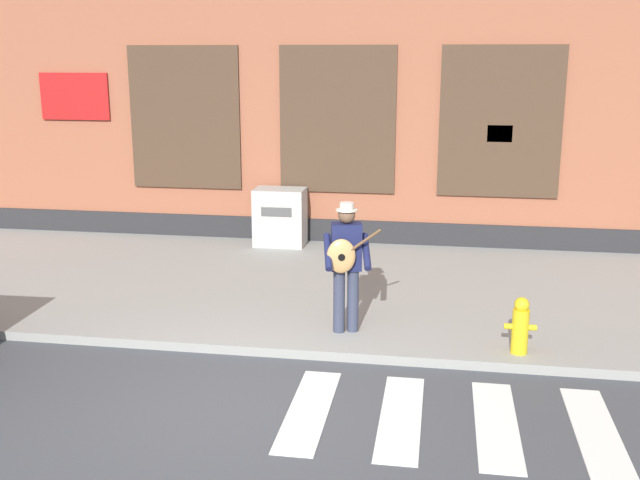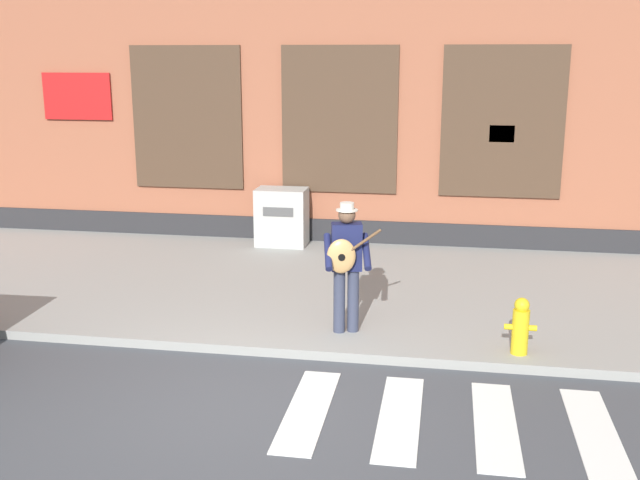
{
  "view_description": "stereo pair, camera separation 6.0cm",
  "coord_description": "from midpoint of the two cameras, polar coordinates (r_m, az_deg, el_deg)",
  "views": [
    {
      "loc": [
        1.94,
        -6.95,
        3.6
      ],
      "look_at": [
        0.52,
        1.68,
        1.43
      ],
      "focal_mm": 42.0,
      "sensor_mm": 36.0,
      "label": 1
    },
    {
      "loc": [
        2.0,
        -6.94,
        3.6
      ],
      "look_at": [
        0.52,
        1.68,
        1.43
      ],
      "focal_mm": 42.0,
      "sensor_mm": 36.0,
      "label": 2
    }
  ],
  "objects": [
    {
      "name": "ground_plane",
      "position": [
        8.07,
        -5.6,
        -12.68
      ],
      "size": [
        160.0,
        160.0,
        0.0
      ],
      "primitive_type": "plane",
      "color": "#424449"
    },
    {
      "name": "sidewalk",
      "position": [
        11.79,
        -0.35,
        -3.57
      ],
      "size": [
        28.0,
        5.49,
        0.12
      ],
      "color": "gray",
      "rests_on": "ground"
    },
    {
      "name": "crosswalk",
      "position": [
        7.97,
        16.96,
        -13.56
      ],
      "size": [
        5.2,
        1.9,
        0.01
      ],
      "color": "silver",
      "rests_on": "ground"
    },
    {
      "name": "busker",
      "position": [
        9.46,
        2.17,
        -1.55
      ],
      "size": [
        0.76,
        0.62,
        1.7
      ],
      "color": "#33384C",
      "rests_on": "sidewalk"
    },
    {
      "name": "utility_box",
      "position": [
        14.01,
        -2.8,
        1.77
      ],
      "size": [
        0.94,
        0.63,
        1.08
      ],
      "color": "#ADADA8",
      "rests_on": "sidewalk"
    },
    {
      "name": "fire_hydrant",
      "position": [
        9.28,
        15.21,
        -6.36
      ],
      "size": [
        0.38,
        0.2,
        0.7
      ],
      "color": "gold",
      "rests_on": "sidewalk"
    }
  ]
}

